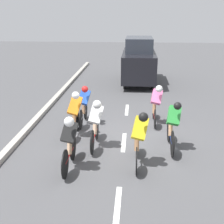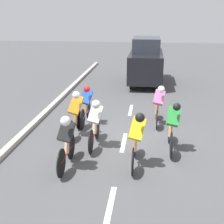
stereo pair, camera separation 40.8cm
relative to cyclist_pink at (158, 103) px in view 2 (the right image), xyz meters
The scene contains 13 objects.
ground_plane 1.89m from the cyclist_pink, 53.50° to the left, with size 60.00×60.00×0.00m, color #4C4C4F.
lane_stripe_near 5.04m from the cyclist_pink, 78.11° to the left, with size 0.12×1.40×0.01m, color white.
lane_stripe_mid 2.11m from the cyclist_pink, 58.51° to the left, with size 0.12×1.40×0.01m, color white.
lane_stripe_far 1.99m from the cyclist_pink, 56.06° to the right, with size 0.12×1.40×0.01m, color white.
curb 4.60m from the cyclist_pink, 21.62° to the left, with size 0.20×28.04×0.14m, color #A8A399.
cyclist_pink is the anchor object (origin of this frame).
cyclist_blue 2.46m from the cyclist_pink, ahead, with size 0.45×1.68×1.43m.
cyclist_orange 2.88m from the cyclist_pink, 27.37° to the left, with size 0.47×1.69×1.51m.
cyclist_green 2.10m from the cyclist_pink, 99.41° to the left, with size 0.41×1.75×1.48m.
cyclist_yellow 3.18m from the cyclist_pink, 79.08° to the left, with size 0.45×1.70×1.51m.
cyclist_white 2.77m from the cyclist_pink, 49.09° to the left, with size 0.44×1.73×1.48m.
cyclist_black 4.15m from the cyclist_pink, 56.57° to the left, with size 0.43×1.66×1.48m.
support_car 6.43m from the cyclist_pink, 85.02° to the right, with size 1.70×4.30×2.41m.
Camera 2 is at (-0.70, 8.87, 3.80)m, focal length 50.00 mm.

